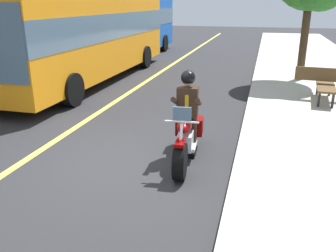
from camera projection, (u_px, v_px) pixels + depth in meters
name	position (u px, v px, depth m)	size (l,w,h in m)	color
ground_plane	(127.00, 165.00, 6.91)	(80.00, 80.00, 0.00)	#28282B
lane_center_stripe	(36.00, 153.00, 7.39)	(60.00, 0.16, 0.01)	#E5DB4C
motorcycle_main	(186.00, 138.00, 7.01)	(2.22, 0.73, 1.26)	black
rider_main	(188.00, 106.00, 6.99)	(0.66, 0.59, 1.74)	black
bus_near	(88.00, 31.00, 13.68)	(11.05, 2.70, 3.30)	orange
bus_far	(124.00, 23.00, 18.85)	(11.05, 2.70, 3.30)	blue
bench_sidewalk	(326.00, 82.00, 10.63)	(1.84, 1.80, 0.95)	brown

